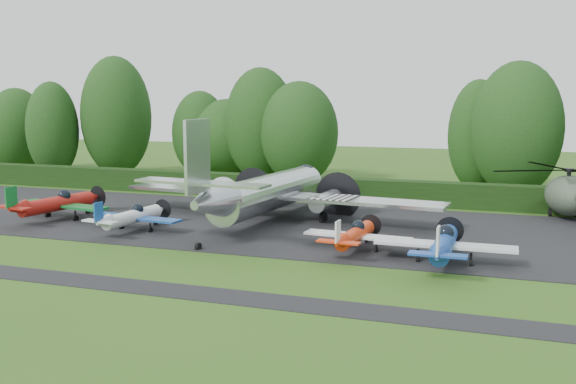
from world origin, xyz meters
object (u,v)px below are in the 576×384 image
(transport_plane, at_px, (268,192))
(light_plane_blue, at_px, (444,244))
(light_plane_red, at_px, (57,203))
(light_plane_white, at_px, (133,216))
(helicopter, at_px, (568,192))
(light_plane_orange, at_px, (355,235))

(transport_plane, xyz_separation_m, light_plane_blue, (12.80, -7.78, -1.00))
(light_plane_red, xyz_separation_m, light_plane_white, (7.31, -1.74, -0.20))
(light_plane_white, bearing_deg, transport_plane, 31.08)
(transport_plane, relative_size, light_plane_blue, 3.14)
(transport_plane, distance_m, light_plane_red, 15.17)
(light_plane_white, bearing_deg, helicopter, 20.25)
(light_plane_red, relative_size, light_plane_orange, 1.23)
(light_plane_white, distance_m, helicopter, 30.70)
(light_plane_red, distance_m, light_plane_white, 7.51)
(light_plane_blue, height_order, helicopter, helicopter)
(light_plane_orange, xyz_separation_m, helicopter, (12.28, 14.62, 0.98))
(light_plane_blue, bearing_deg, transport_plane, 149.03)
(transport_plane, relative_size, helicopter, 1.82)
(light_plane_blue, distance_m, helicopter, 17.62)
(transport_plane, bearing_deg, light_plane_white, -147.98)
(transport_plane, distance_m, helicopter, 21.65)
(light_plane_orange, bearing_deg, light_plane_white, 173.01)
(light_plane_white, bearing_deg, light_plane_orange, -9.26)
(light_plane_orange, bearing_deg, transport_plane, 136.03)
(light_plane_red, distance_m, light_plane_orange, 22.45)
(light_plane_white, relative_size, light_plane_blue, 0.87)
(transport_plane, xyz_separation_m, light_plane_white, (-7.31, -5.70, -1.15))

